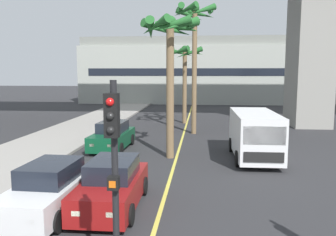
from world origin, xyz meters
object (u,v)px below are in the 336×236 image
Objects in this scene: palm_tree_mid_median at (185,60)px; car_queue_front at (112,186)px; delivery_van at (254,134)px; traffic_light_median_near at (114,165)px; palm_tree_far_median at (195,29)px; car_queue_second at (50,190)px; palm_tree_near_median at (170,43)px; car_queue_third at (112,136)px.

car_queue_front is at bearing -94.09° from palm_tree_mid_median.
traffic_light_median_near reaches higher than delivery_van.
car_queue_front is 0.46× the size of palm_tree_far_median.
car_queue_second is 0.59× the size of palm_tree_near_median.
palm_tree_mid_median reaches higher than car_queue_second.
palm_tree_mid_median reaches higher than car_queue_front.
traffic_light_median_near is (3.11, -4.12, 1.99)m from car_queue_second.
palm_tree_far_median reaches higher than palm_tree_mid_median.
car_queue_front is at bearing -75.40° from car_queue_third.
palm_tree_far_median is (4.08, 14.53, 6.55)m from car_queue_second.
delivery_van is 9.79m from palm_tree_far_median.
delivery_van is at bearing 51.51° from car_queue_front.
palm_tree_far_median is (2.27, 13.93, 6.55)m from car_queue_front.
car_queue_third is at bearing 92.51° from car_queue_second.
car_queue_second is at bearing -112.71° from palm_tree_near_median.
traffic_light_median_near is at bearing -89.77° from palm_tree_near_median.
palm_tree_mid_median is (-4.11, 12.13, 4.06)m from delivery_van.
car_queue_second is at bearing -105.69° from palm_tree_far_median.
delivery_van is (7.28, 7.47, 0.57)m from car_queue_second.
traffic_light_median_near reaches higher than car_queue_third.
traffic_light_median_near is 0.64× the size of palm_tree_mid_median.
car_queue_second is 5.53m from traffic_light_median_near.
car_queue_second is at bearing -99.19° from palm_tree_mid_median.
palm_tree_mid_median is (0.06, 23.73, 2.63)m from traffic_light_median_near.
car_queue_third is 0.99× the size of traffic_light_median_near.
palm_tree_near_median is (-0.05, 11.45, 3.06)m from traffic_light_median_near.
traffic_light_median_near is 19.23m from palm_tree_far_median.
car_queue_third is at bearing 104.60° from car_queue_front.
palm_tree_near_median is (1.25, 6.72, 5.05)m from car_queue_front.
palm_tree_mid_median is at bearing 89.85° from traffic_light_median_near.
palm_tree_mid_median is at bearing 108.70° from delivery_van.
palm_tree_mid_median is (1.36, 19.01, 4.62)m from car_queue_front.
car_queue_third is at bearing 168.10° from delivery_van.
palm_tree_far_median is (1.02, 7.21, 1.50)m from palm_tree_near_median.
palm_tree_mid_median is (3.17, 19.61, 4.62)m from car_queue_second.
car_queue_front and car_queue_second have the same top height.
palm_tree_near_median is at bearing 67.29° from car_queue_second.
car_queue_front is 0.63× the size of palm_tree_mid_median.
delivery_van is 12.40m from traffic_light_median_near.
car_queue_second is (-1.81, -0.60, 0.00)m from car_queue_front.
car_queue_front is 0.99× the size of car_queue_third.
car_queue_front is at bearing 105.37° from traffic_light_median_near.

